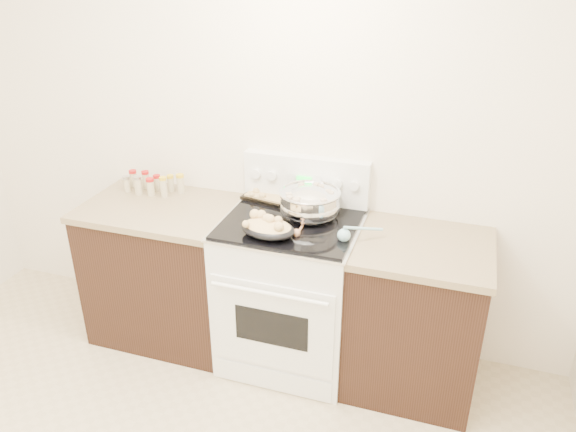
% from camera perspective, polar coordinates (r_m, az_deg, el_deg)
% --- Properties ---
extents(room_shell, '(4.10, 3.60, 2.75)m').
position_cam_1_polar(room_shell, '(1.85, -24.26, 3.35)').
color(room_shell, white).
rests_on(room_shell, ground).
extents(counter_left, '(0.93, 0.67, 0.92)m').
position_cam_1_polar(counter_left, '(3.68, -12.12, -5.37)').
color(counter_left, black).
rests_on(counter_left, ground).
extents(counter_right, '(0.73, 0.67, 0.92)m').
position_cam_1_polar(counter_right, '(3.28, 12.75, -9.82)').
color(counter_right, black).
rests_on(counter_right, ground).
extents(kitchen_range, '(0.78, 0.73, 1.22)m').
position_cam_1_polar(kitchen_range, '(3.36, 0.29, -7.44)').
color(kitchen_range, white).
rests_on(kitchen_range, ground).
extents(mixing_bowl, '(0.45, 0.45, 0.21)m').
position_cam_1_polar(mixing_bowl, '(3.16, 2.19, 1.26)').
color(mixing_bowl, silver).
rests_on(mixing_bowl, kitchen_range).
extents(roasting_pan, '(0.32, 0.24, 0.12)m').
position_cam_1_polar(roasting_pan, '(2.96, -2.08, -1.14)').
color(roasting_pan, black).
rests_on(roasting_pan, kitchen_range).
extents(baking_sheet, '(0.42, 0.33, 0.06)m').
position_cam_1_polar(baking_sheet, '(3.42, -1.05, 2.14)').
color(baking_sheet, black).
rests_on(baking_sheet, kitchen_range).
extents(wooden_spoon, '(0.04, 0.26, 0.04)m').
position_cam_1_polar(wooden_spoon, '(3.02, 1.12, -1.41)').
color(wooden_spoon, tan).
rests_on(wooden_spoon, kitchen_range).
extents(blue_ladle, '(0.22, 0.17, 0.09)m').
position_cam_1_polar(blue_ladle, '(2.95, 5.99, -1.85)').
color(blue_ladle, '#8ABFCE').
rests_on(blue_ladle, kitchen_range).
extents(spice_jars, '(0.38, 0.15, 0.13)m').
position_cam_1_polar(spice_jars, '(3.64, -13.64, 3.24)').
color(spice_jars, '#BFB28C').
rests_on(spice_jars, counter_left).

